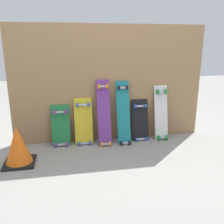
# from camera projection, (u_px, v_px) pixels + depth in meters

# --- Properties ---
(ground_plane) EXTENTS (12.00, 12.00, 0.00)m
(ground_plane) POSITION_uv_depth(u_px,v_px,m) (111.00, 140.00, 3.31)
(ground_plane) COLOR gray
(plywood_wall_panel) EXTENTS (2.53, 0.04, 1.50)m
(plywood_wall_panel) POSITION_uv_depth(u_px,v_px,m) (110.00, 84.00, 3.17)
(plywood_wall_panel) COLOR #99724C
(plywood_wall_panel) RESTS_ON ground
(skateboard_green) EXTENTS (0.23, 0.19, 0.58)m
(skateboard_green) POSITION_uv_depth(u_px,v_px,m) (61.00, 128.00, 3.10)
(skateboard_green) COLOR #1E7238
(skateboard_green) RESTS_ON ground
(skateboard_yellow) EXTENTS (0.23, 0.20, 0.67)m
(skateboard_yellow) POSITION_uv_depth(u_px,v_px,m) (84.00, 124.00, 3.14)
(skateboard_yellow) COLOR gold
(skateboard_yellow) RESTS_ON ground
(skateboard_purple) EXTENTS (0.17, 0.29, 0.89)m
(skateboard_purple) POSITION_uv_depth(u_px,v_px,m) (104.00, 115.00, 3.11)
(skateboard_purple) COLOR #6B338C
(skateboard_purple) RESTS_ON ground
(skateboard_teal) EXTENTS (0.17, 0.29, 0.87)m
(skateboard_teal) POSITION_uv_depth(u_px,v_px,m) (123.00, 115.00, 3.16)
(skateboard_teal) COLOR #197A7F
(skateboard_teal) RESTS_ON ground
(skateboard_black) EXTENTS (0.23, 0.19, 0.61)m
(skateboard_black) POSITION_uv_depth(u_px,v_px,m) (140.00, 122.00, 3.28)
(skateboard_black) COLOR black
(skateboard_black) RESTS_ON ground
(skateboard_white) EXTENTS (0.18, 0.23, 0.79)m
(skateboard_white) POSITION_uv_depth(u_px,v_px,m) (161.00, 115.00, 3.30)
(skateboard_white) COLOR silver
(skateboard_white) RESTS_ON ground
(traffic_cone) EXTENTS (0.32, 0.32, 0.43)m
(traffic_cone) POSITION_uv_depth(u_px,v_px,m) (18.00, 146.00, 2.59)
(traffic_cone) COLOR black
(traffic_cone) RESTS_ON ground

